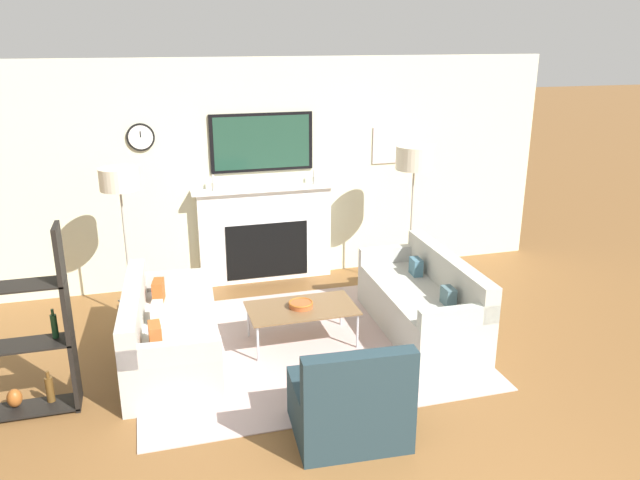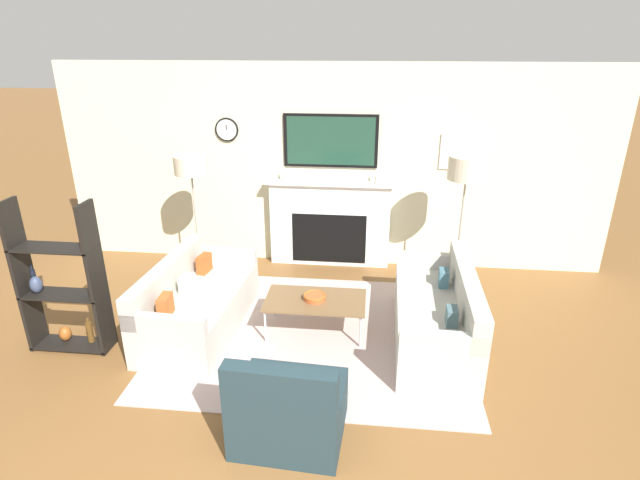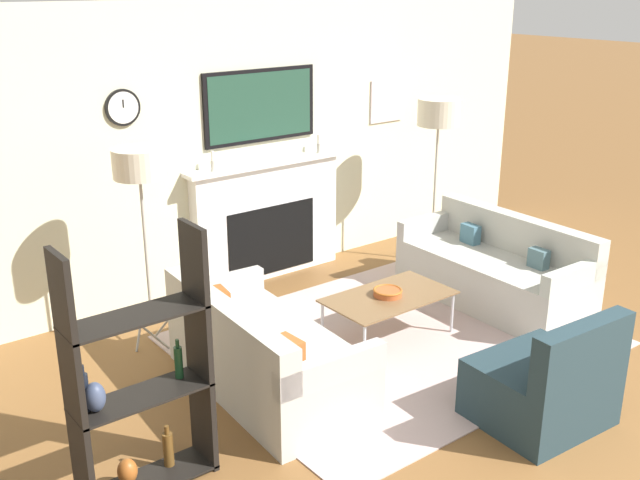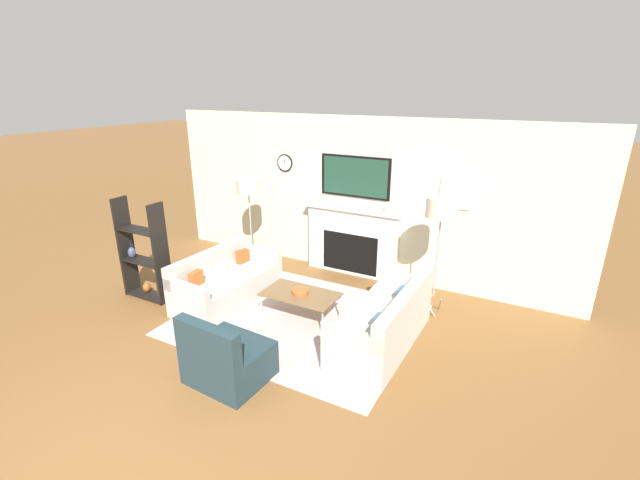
% 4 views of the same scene
% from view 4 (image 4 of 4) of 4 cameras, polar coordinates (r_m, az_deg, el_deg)
% --- Properties ---
extents(fireplace_wall, '(7.36, 0.28, 2.70)m').
position_cam_4_polar(fireplace_wall, '(7.35, 4.71, 4.62)').
color(fireplace_wall, beige).
rests_on(fireplace_wall, ground_plane).
extents(area_rug, '(3.19, 2.62, 0.01)m').
position_cam_4_polar(area_rug, '(6.21, -2.96, -10.51)').
color(area_rug, '#BCA29C').
rests_on(area_rug, ground_plane).
extents(couch_left, '(0.92, 1.74, 0.76)m').
position_cam_4_polar(couch_left, '(6.77, -12.44, -5.66)').
color(couch_left, '#B4B3A9').
rests_on(couch_left, ground_plane).
extents(couch_right, '(0.81, 1.83, 0.80)m').
position_cam_4_polar(couch_right, '(5.60, 8.57, -10.98)').
color(couch_right, '#B4B3A9').
rests_on(couch_right, ground_plane).
extents(armchair, '(0.88, 0.78, 0.84)m').
position_cam_4_polar(armchair, '(5.05, -12.37, -15.25)').
color(armchair, '#20333A').
rests_on(armchair, ground_plane).
extents(coffee_table, '(1.07, 0.61, 0.39)m').
position_cam_4_polar(coffee_table, '(6.09, -2.64, -7.35)').
color(coffee_table, brown).
rests_on(coffee_table, ground_plane).
extents(decorative_bowl, '(0.24, 0.24, 0.06)m').
position_cam_4_polar(decorative_bowl, '(6.07, -2.69, -6.84)').
color(decorative_bowl, '#B45329').
rests_on(decorative_bowl, coffee_table).
extents(floor_lamp_left, '(0.40, 0.40, 1.67)m').
position_cam_4_polar(floor_lamp_left, '(7.40, -9.53, 6.90)').
color(floor_lamp_left, '#9E998E').
rests_on(floor_lamp_left, ground_plane).
extents(floor_lamp_right, '(0.43, 0.43, 1.74)m').
position_cam_4_polar(floor_lamp_right, '(6.04, 15.93, 4.01)').
color(floor_lamp_right, '#9E998E').
rests_on(floor_lamp_right, ground_plane).
extents(shelf_unit, '(0.81, 0.28, 1.57)m').
position_cam_4_polar(shelf_unit, '(7.09, -22.47, -1.95)').
color(shelf_unit, black).
rests_on(shelf_unit, ground_plane).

